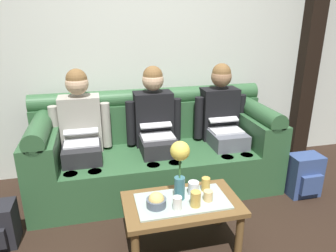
% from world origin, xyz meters
% --- Properties ---
extents(back_wall_patterned, '(6.00, 0.12, 2.90)m').
position_xyz_m(back_wall_patterned, '(0.00, 1.70, 1.45)').
color(back_wall_patterned, silver).
rests_on(back_wall_patterned, ground_plane).
extents(timber_pillar, '(0.20, 0.20, 2.90)m').
position_xyz_m(timber_pillar, '(1.94, 1.58, 1.45)').
color(timber_pillar, black).
rests_on(timber_pillar, ground_plane).
extents(couch, '(2.37, 0.88, 0.96)m').
position_xyz_m(couch, '(-0.00, 1.17, 0.37)').
color(couch, '#2D5633').
rests_on(couch, ground_plane).
extents(person_left, '(0.56, 0.67, 1.22)m').
position_xyz_m(person_left, '(-0.71, 1.17, 0.66)').
color(person_left, '#232326').
rests_on(person_left, ground_plane).
extents(person_middle, '(0.56, 0.67, 1.22)m').
position_xyz_m(person_middle, '(0.00, 1.17, 0.66)').
color(person_middle, '#232326').
rests_on(person_middle, ground_plane).
extents(person_right, '(0.56, 0.67, 1.22)m').
position_xyz_m(person_right, '(0.71, 1.17, 0.66)').
color(person_right, '#595B66').
rests_on(person_right, ground_plane).
extents(coffee_table, '(0.85, 0.50, 0.40)m').
position_xyz_m(coffee_table, '(0.00, 0.20, 0.34)').
color(coffee_table, brown).
rests_on(coffee_table, ground_plane).
extents(flower_vase, '(0.14, 0.14, 0.45)m').
position_xyz_m(flower_vase, '(-0.01, 0.24, 0.70)').
color(flower_vase, '#336672').
rests_on(flower_vase, coffee_table).
extents(snack_bowl, '(0.14, 0.14, 0.12)m').
position_xyz_m(snack_bowl, '(-0.20, 0.17, 0.44)').
color(snack_bowl, '#4C5666').
rests_on(snack_bowl, coffee_table).
extents(cup_near_left, '(0.07, 0.07, 0.08)m').
position_xyz_m(cup_near_left, '(0.18, 0.16, 0.44)').
color(cup_near_left, '#DBB77A').
rests_on(cup_near_left, coffee_table).
extents(cup_near_right, '(0.07, 0.07, 0.11)m').
position_xyz_m(cup_near_right, '(0.21, 0.30, 0.46)').
color(cup_near_right, gold).
rests_on(cup_near_right, coffee_table).
extents(cup_far_center, '(0.07, 0.07, 0.11)m').
position_xyz_m(cup_far_center, '(0.07, 0.12, 0.46)').
color(cup_far_center, gold).
rests_on(cup_far_center, coffee_table).
extents(cup_far_left, '(0.06, 0.06, 0.10)m').
position_xyz_m(cup_far_left, '(-0.06, 0.10, 0.45)').
color(cup_far_left, white).
rests_on(cup_far_left, coffee_table).
extents(cup_far_right, '(0.08, 0.08, 0.10)m').
position_xyz_m(cup_far_right, '(0.11, 0.27, 0.45)').
color(cup_far_right, silver).
rests_on(cup_far_right, coffee_table).
extents(backpack_right, '(0.30, 0.25, 0.42)m').
position_xyz_m(backpack_right, '(1.36, 0.63, 0.21)').
color(backpack_right, '#33477A').
rests_on(backpack_right, ground_plane).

